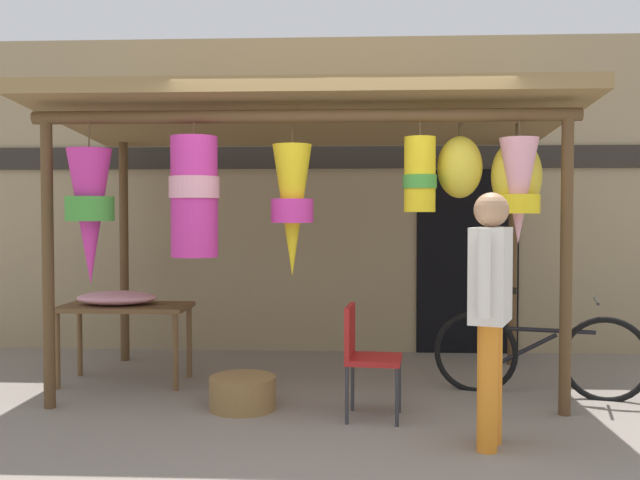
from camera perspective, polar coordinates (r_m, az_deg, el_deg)
The scene contains 9 objects.
ground_plane at distance 5.42m, azimuth 1.71°, elevation -14.16°, with size 30.00×30.00×0.00m, color gray.
shop_facade at distance 7.96m, azimuth 2.20°, elevation 3.55°, with size 10.69×0.29×3.44m.
market_stall_canopy at distance 6.09m, azimuth -1.07°, elevation 7.61°, with size 4.46×2.33×2.52m.
display_table at distance 6.66m, azimuth -15.28°, elevation -5.77°, with size 1.14×0.61×0.70m.
flower_heap_on_table at distance 6.68m, azimuth -15.81°, elevation -4.46°, with size 0.71×0.50×0.12m.
folding_chair at distance 5.36m, azimuth 3.50°, elevation -8.81°, with size 0.44×0.44×0.84m.
wicker_basket_by_table at distance 5.70m, azimuth -6.19°, elevation -12.03°, with size 0.52×0.52×0.26m, color olive.
parked_bicycle at distance 6.30m, azimuth 17.03°, elevation -8.69°, with size 1.70×0.58×0.92m.
customer_foreground at distance 4.75m, azimuth 13.45°, elevation -4.48°, with size 0.34×0.56×1.66m.
Camera 1 is at (0.10, -5.20, 1.51)m, focal length 40.10 mm.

